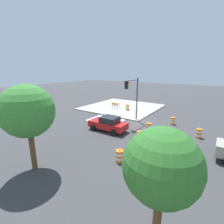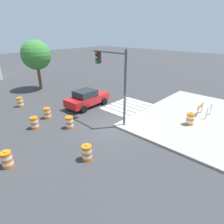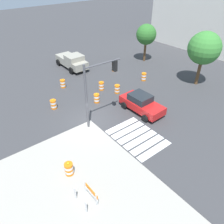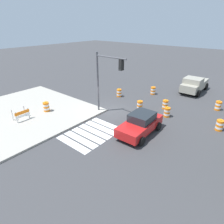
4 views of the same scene
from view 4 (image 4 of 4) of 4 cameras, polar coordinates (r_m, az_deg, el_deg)
ground_plane at (r=18.68m, az=-1.43°, el=0.36°), size 120.00×120.00×0.00m
sidewalk_corner at (r=20.01m, az=-26.45°, el=-0.45°), size 12.00×12.00×0.15m
crosswalk_stripes at (r=15.03m, az=-6.27°, el=-6.43°), size 4.35×3.20×0.02m
sports_car at (r=14.81m, az=8.59°, el=-3.49°), size 4.35×2.24×1.63m
pickup_truck at (r=25.69m, az=23.52°, el=7.61°), size 5.17×2.39×1.92m
traffic_barrel_near_corner at (r=21.47m, az=29.43°, el=1.67°), size 0.56×0.56×1.02m
traffic_barrel_crosswalk_end at (r=23.53m, az=12.29°, el=6.33°), size 0.56×0.56×1.02m
traffic_barrel_median_near at (r=19.73m, az=15.80°, el=2.20°), size 0.56×0.56×1.02m
traffic_barrel_median_far at (r=19.01m, az=8.41°, el=2.04°), size 0.56×0.56×1.02m
traffic_barrel_far_curb at (r=22.26m, az=2.16°, el=5.81°), size 0.56×0.56×1.02m
traffic_barrel_lane_center at (r=18.06m, az=16.27°, el=-0.04°), size 0.56×0.56×1.02m
traffic_barrel_opposite_curb at (r=17.45m, az=29.75°, el=-3.49°), size 0.56×0.56×1.02m
traffic_barrel_on_sidewalk at (r=19.16m, az=-19.26°, el=1.51°), size 0.56×0.56×1.02m
construction_barricade at (r=18.18m, az=-25.69°, el=-0.53°), size 1.30×0.80×1.00m
traffic_light_pole at (r=16.60m, az=-1.57°, el=11.47°), size 0.47×3.29×5.50m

